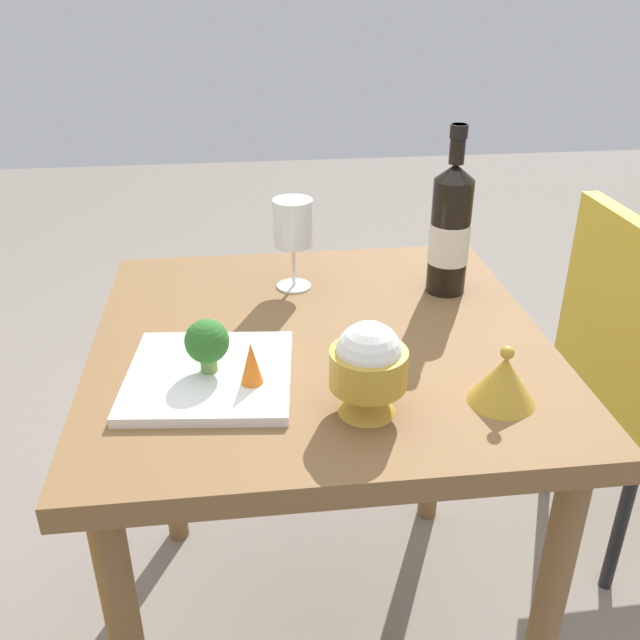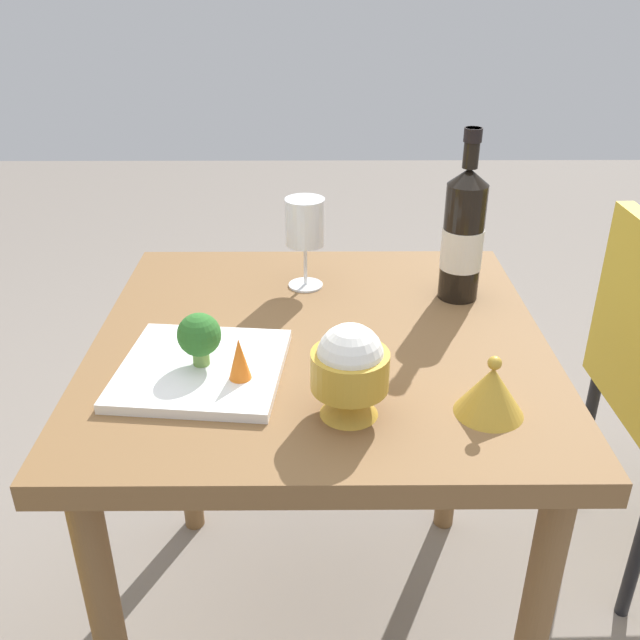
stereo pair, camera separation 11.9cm
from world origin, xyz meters
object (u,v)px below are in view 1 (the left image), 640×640
serving_plate (210,375)px  carrot_garnish_left (251,363)px  chair_by_wall (639,354)px  rice_bowl (368,367)px  wine_bottle (450,229)px  rice_bowl_lid (504,380)px  broccoli_floret (207,342)px  wine_glass (293,225)px

serving_plate → carrot_garnish_left: carrot_garnish_left is taller
chair_by_wall → rice_bowl: rice_bowl is taller
carrot_garnish_left → rice_bowl: bearing=156.1°
chair_by_wall → carrot_garnish_left: size_ratio=12.59×
chair_by_wall → rice_bowl: (0.71, 0.44, 0.29)m
wine_bottle → carrot_garnish_left: 0.50m
rice_bowl → rice_bowl_lid: 0.20m
chair_by_wall → wine_bottle: size_ratio=2.65×
rice_bowl_lid → carrot_garnish_left: (0.36, -0.07, 0.01)m
rice_bowl_lid → carrot_garnish_left: rice_bowl_lid is taller
chair_by_wall → wine_bottle: bearing=-84.3°
chair_by_wall → rice_bowl: size_ratio=6.00×
serving_plate → broccoli_floret: (-0.00, -0.00, 0.06)m
wine_glass → broccoli_floret: bearing=64.0°
serving_plate → broccoli_floret: size_ratio=3.19×
rice_bowl → rice_bowl_lid: rice_bowl is taller
serving_plate → broccoli_floret: bearing=-106.4°
chair_by_wall → wine_glass: (0.78, 0.01, 0.34)m
rice_bowl_lid → broccoli_floret: 0.44m
wine_bottle → rice_bowl_lid: (0.02, 0.39, -0.09)m
chair_by_wall → wine_glass: size_ratio=4.75×
rice_bowl_lid → chair_by_wall: bearing=-138.9°
chair_by_wall → carrot_garnish_left: 0.98m
chair_by_wall → rice_bowl: 0.88m
broccoli_floret → carrot_garnish_left: size_ratio=1.27×
chair_by_wall → wine_bottle: 0.59m
rice_bowl_lid → serving_plate: (0.43, -0.11, -0.03)m
rice_bowl_lid → broccoli_floret: bearing=-14.7°
wine_bottle → broccoli_floret: 0.53m
carrot_garnish_left → rice_bowl_lid: bearing=169.0°
chair_by_wall → broccoli_floret: (0.94, 0.33, 0.28)m
broccoli_floret → carrot_garnish_left: (-0.06, 0.04, -0.02)m
broccoli_floret → carrot_garnish_left: bearing=147.3°
serving_plate → carrot_garnish_left: (-0.06, 0.04, 0.04)m
chair_by_wall → wine_glass: bearing=-90.6°
serving_plate → wine_glass: bearing=-116.0°
wine_glass → serving_plate: (0.16, 0.33, -0.12)m
wine_bottle → broccoli_floret: bearing=31.3°
broccoli_floret → rice_bowl: bearing=153.4°
wine_bottle → wine_glass: wine_bottle is taller
rice_bowl_lid → broccoli_floret: size_ratio=1.17×
rice_bowl → broccoli_floret: rice_bowl is taller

